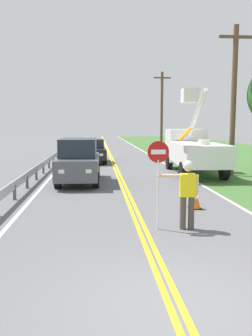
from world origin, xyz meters
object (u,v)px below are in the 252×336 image
at_px(flagger_worker, 187,190).
at_px(oncoming_sedan_second, 92,151).
at_px(utility_pole_near, 234,99).
at_px(utility_bucket_truck, 192,148).
at_px(stop_sign_paddle, 158,165).
at_px(utility_pole_mid, 162,110).
at_px(traffic_cone_lead, 195,199).
at_px(oncoming_suv_nearest, 79,160).

relative_size(flagger_worker, oncoming_sedan_second, 0.44).
xyz_separation_m(oncoming_sedan_second, utility_pole_near, (7.60, -6.95, 3.28)).
bearing_deg(utility_bucket_truck, stop_sign_paddle, -110.31).
bearing_deg(flagger_worker, utility_pole_mid, 80.67).
distance_m(utility_bucket_truck, oncoming_sedan_second, 8.17).
bearing_deg(traffic_cone_lead, oncoming_sedan_second, 104.13).
bearing_deg(flagger_worker, utility_pole_near, 62.05).
height_order(oncoming_suv_nearest, utility_pole_near, utility_pole_near).
distance_m(oncoming_sedan_second, utility_pole_near, 10.81).
bearing_deg(traffic_cone_lead, flagger_worker, -111.82).
bearing_deg(utility_pole_near, oncoming_sedan_second, 137.53).
bearing_deg(stop_sign_paddle, flagger_worker, -3.48).
height_order(oncoming_suv_nearest, traffic_cone_lead, oncoming_suv_nearest).
xyz_separation_m(utility_bucket_truck, oncoming_sedan_second, (-5.77, 5.76, -0.56)).
distance_m(flagger_worker, traffic_cone_lead, 2.40).
xyz_separation_m(oncoming_sedan_second, utility_pole_mid, (7.19, 11.21, 3.44)).
relative_size(flagger_worker, oncoming_suv_nearest, 0.39).
bearing_deg(traffic_cone_lead, oncoming_suv_nearest, 126.56).
xyz_separation_m(oncoming_suv_nearest, utility_pole_mid, (7.71, 19.81, 3.22)).
height_order(utility_bucket_truck, utility_pole_near, utility_pole_near).
xyz_separation_m(utility_pole_mid, traffic_cone_lead, (-3.65, -25.29, -3.94)).
height_order(utility_bucket_truck, oncoming_sedan_second, utility_bucket_truck).
bearing_deg(flagger_worker, oncoming_sedan_second, 99.42).
distance_m(stop_sign_paddle, utility_pole_near, 11.08).
relative_size(stop_sign_paddle, oncoming_sedan_second, 0.56).
bearing_deg(stop_sign_paddle, utility_pole_mid, 79.10).
bearing_deg(traffic_cone_lead, utility_bucket_truck, 75.00).
xyz_separation_m(utility_bucket_truck, traffic_cone_lead, (-2.23, -8.31, -1.06)).
relative_size(utility_bucket_truck, oncoming_sedan_second, 1.66).
bearing_deg(utility_pole_mid, utility_pole_near, -88.72).
relative_size(oncoming_sedan_second, traffic_cone_lead, 5.95).
relative_size(flagger_worker, utility_pole_mid, 0.22).
xyz_separation_m(flagger_worker, oncoming_suv_nearest, (-3.20, 7.61, 0.01)).
bearing_deg(traffic_cone_lead, utility_pole_near, 60.34).
xyz_separation_m(stop_sign_paddle, utility_bucket_truck, (3.85, 10.40, -0.32)).
bearing_deg(stop_sign_paddle, utility_bucket_truck, 69.69).
distance_m(flagger_worker, oncoming_suv_nearest, 8.25).
distance_m(utility_bucket_truck, utility_pole_mid, 17.28).
relative_size(stop_sign_paddle, traffic_cone_lead, 3.33).
bearing_deg(oncoming_suv_nearest, stop_sign_paddle, -72.13).
distance_m(oncoming_suv_nearest, oncoming_sedan_second, 8.62).
bearing_deg(oncoming_sedan_second, traffic_cone_lead, -75.87).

